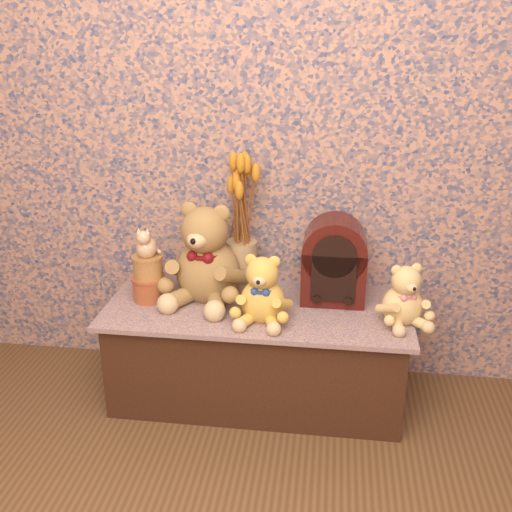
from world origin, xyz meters
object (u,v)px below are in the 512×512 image
Objects in this scene: ceramic_vase at (242,265)px; teddy_small at (404,291)px; teddy_large at (207,248)px; teddy_medium at (263,285)px; cat_figurine at (146,241)px; biscuit_tin_lower at (150,288)px; cathedral_radio at (334,260)px.

teddy_small is at bearing -18.42° from ceramic_vase.
teddy_large is 0.31m from teddy_medium.
ceramic_vase is at bearing 49.56° from teddy_large.
ceramic_vase is 1.63× the size of cat_figurine.
teddy_small is 1.04m from biscuit_tin_lower.
cathedral_radio is 0.41m from ceramic_vase.
teddy_small is 0.72× the size of cathedral_radio.
teddy_large is at bearing 12.95° from biscuit_tin_lower.
teddy_medium reaches higher than biscuit_tin_lower.
teddy_small is 0.70m from ceramic_vase.
cathedral_radio is at bearing 7.52° from biscuit_tin_lower.
ceramic_vase is (0.13, 0.10, -0.11)m from teddy_large.
cat_figurine is at bearing 171.86° from teddy_medium.
teddy_large reaches higher than cat_figurine.
cat_figurine is (-0.00, 0.00, 0.21)m from biscuit_tin_lower.
teddy_large is 0.25m from cat_figurine.
cathedral_radio is 1.63× the size of ceramic_vase.
ceramic_vase is 0.41m from biscuit_tin_lower.
teddy_small is at bearing -3.50° from biscuit_tin_lower.
teddy_large is 0.20m from ceramic_vase.
teddy_small is at bearing -5.18° from cat_figurine.
teddy_small reaches higher than ceramic_vase.
biscuit_tin_lower is (-0.76, -0.10, -0.13)m from cathedral_radio.
biscuit_tin_lower is 1.02× the size of cat_figurine.
teddy_medium is 0.35m from cathedral_radio.
cat_figurine reaches higher than ceramic_vase.
teddy_medium is at bearing -65.18° from ceramic_vase.
teddy_large is 3.30× the size of cat_figurine.
teddy_medium is 1.32× the size of ceramic_vase.
cathedral_radio is (0.52, 0.05, -0.04)m from teddy_large.
biscuit_tin_lower is at bearing -156.22° from teddy_large.
cathedral_radio is (0.27, 0.21, 0.03)m from teddy_medium.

